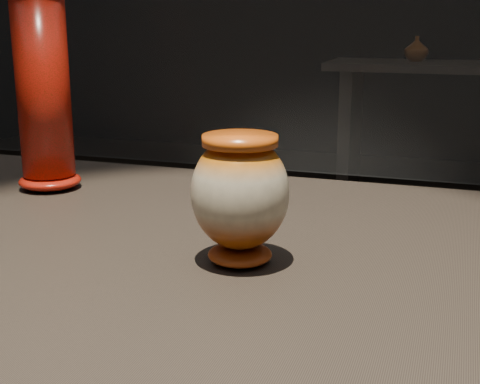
{
  "coord_description": "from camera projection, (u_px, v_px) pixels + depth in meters",
  "views": [
    {
      "loc": [
        0.28,
        -0.79,
        1.2
      ],
      "look_at": [
        0.04,
        -0.06,
        0.99
      ],
      "focal_mm": 50.0,
      "sensor_mm": 36.0,
      "label": 1
    }
  ],
  "objects": [
    {
      "name": "tall_vase",
      "position": [
        44.0,
        95.0,
        1.13
      ],
      "size": [
        0.13,
        0.13,
        0.34
      ],
      "rotation": [
        0.0,
        0.0,
        0.24
      ],
      "color": "red",
      "rests_on": "display_plinth"
    },
    {
      "name": "main_vase",
      "position": [
        240.0,
        194.0,
        0.8
      ],
      "size": [
        0.15,
        0.15,
        0.16
      ],
      "rotation": [
        0.0,
        0.0,
        0.31
      ],
      "color": "#83370B",
      "rests_on": "display_plinth"
    },
    {
      "name": "back_vase_left",
      "position": [
        417.0,
        49.0,
        4.32
      ],
      "size": [
        0.22,
        0.22,
        0.16
      ],
      "primitive_type": "imported",
      "rotation": [
        0.0,
        0.0,
        3.8
      ],
      "color": "maroon",
      "rests_on": "back_shelf"
    }
  ]
}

